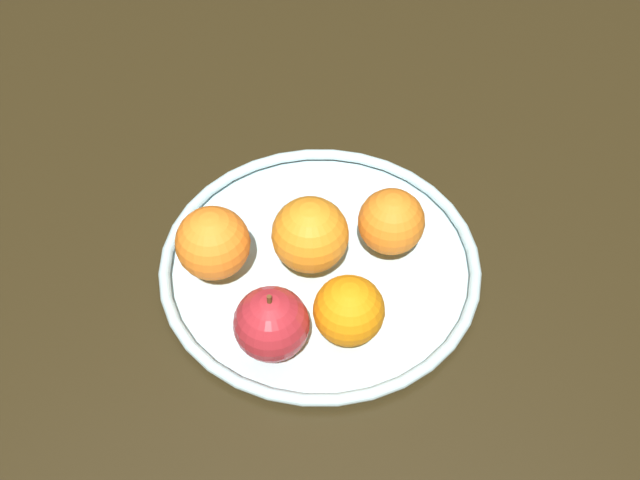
{
  "coord_description": "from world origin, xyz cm",
  "views": [
    {
      "loc": [
        5.14,
        51.62,
        66.79
      ],
      "look_at": [
        0.0,
        0.0,
        4.8
      ],
      "focal_mm": 44.77,
      "sensor_mm": 36.0,
      "label": 1
    }
  ],
  "objects_px": {
    "fruit_bowl": "(320,264)",
    "orange_front_right": "(349,311)",
    "orange_back_right": "(213,242)",
    "orange_back_left": "(391,222)",
    "apple": "(271,324)",
    "orange_front_left": "(310,234)"
  },
  "relations": [
    {
      "from": "fruit_bowl",
      "to": "orange_front_right",
      "type": "xyz_separation_m",
      "value": [
        -0.02,
        0.09,
        0.04
      ]
    },
    {
      "from": "orange_front_right",
      "to": "fruit_bowl",
      "type": "bearing_deg",
      "value": -78.89
    },
    {
      "from": "fruit_bowl",
      "to": "orange_front_right",
      "type": "bearing_deg",
      "value": 101.11
    },
    {
      "from": "orange_front_right",
      "to": "orange_back_left",
      "type": "relative_size",
      "value": 0.98
    },
    {
      "from": "orange_front_left",
      "to": "orange_back_right",
      "type": "height_order",
      "value": "orange_front_left"
    },
    {
      "from": "orange_back_left",
      "to": "fruit_bowl",
      "type": "bearing_deg",
      "value": 10.0
    },
    {
      "from": "orange_front_right",
      "to": "orange_front_left",
      "type": "bearing_deg",
      "value": -73.2
    },
    {
      "from": "fruit_bowl",
      "to": "apple",
      "type": "relative_size",
      "value": 4.25
    },
    {
      "from": "fruit_bowl",
      "to": "orange_back_right",
      "type": "bearing_deg",
      "value": -0.64
    },
    {
      "from": "orange_front_right",
      "to": "orange_back_left",
      "type": "xyz_separation_m",
      "value": [
        -0.06,
        -0.11,
        0.0
      ]
    },
    {
      "from": "fruit_bowl",
      "to": "apple",
      "type": "xyz_separation_m",
      "value": [
        0.06,
        0.1,
        0.04
      ]
    },
    {
      "from": "fruit_bowl",
      "to": "orange_back_right",
      "type": "distance_m",
      "value": 0.12
    },
    {
      "from": "orange_back_right",
      "to": "orange_back_left",
      "type": "distance_m",
      "value": 0.18
    },
    {
      "from": "orange_front_right",
      "to": "orange_back_right",
      "type": "xyz_separation_m",
      "value": [
        0.13,
        -0.09,
        0.0
      ]
    },
    {
      "from": "fruit_bowl",
      "to": "orange_back_right",
      "type": "height_order",
      "value": "orange_back_right"
    },
    {
      "from": "fruit_bowl",
      "to": "orange_front_right",
      "type": "distance_m",
      "value": 0.1
    },
    {
      "from": "orange_back_right",
      "to": "orange_back_left",
      "type": "bearing_deg",
      "value": -176.23
    },
    {
      "from": "fruit_bowl",
      "to": "orange_back_left",
      "type": "distance_m",
      "value": 0.09
    },
    {
      "from": "orange_back_left",
      "to": "orange_front_right",
      "type": "bearing_deg",
      "value": 61.63
    },
    {
      "from": "apple",
      "to": "orange_front_left",
      "type": "xyz_separation_m",
      "value": [
        -0.05,
        -0.1,
        0.0
      ]
    },
    {
      "from": "orange_front_right",
      "to": "orange_back_right",
      "type": "bearing_deg",
      "value": -36.6
    },
    {
      "from": "fruit_bowl",
      "to": "orange_back_right",
      "type": "relative_size",
      "value": 4.46
    }
  ]
}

